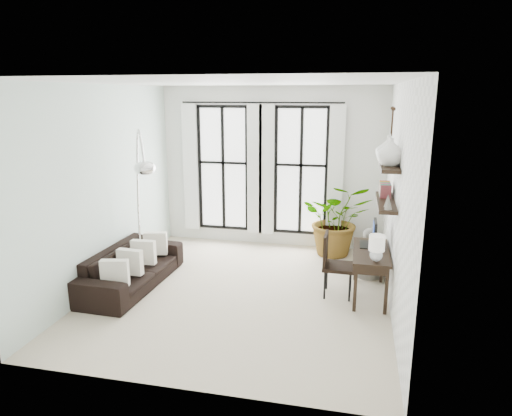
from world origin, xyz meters
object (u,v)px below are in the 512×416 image
(arc_lamp, at_px, (140,169))
(buddha, at_px, (369,256))
(sofa, at_px, (132,267))
(plant, at_px, (337,219))
(desk, at_px, (371,254))
(desk_chair, at_px, (333,260))

(arc_lamp, relative_size, buddha, 2.95)
(sofa, xyz_separation_m, plant, (3.15, 2.22, 0.40))
(plant, xyz_separation_m, desk, (0.59, -1.87, -0.01))
(desk_chair, bearing_deg, arc_lamp, -177.77)
(sofa, height_order, plant, plant)
(desk_chair, bearing_deg, sofa, -172.81)
(plant, height_order, desk_chair, plant)
(arc_lamp, bearing_deg, buddha, 15.03)
(plant, relative_size, arc_lamp, 0.57)
(plant, distance_m, arc_lamp, 3.80)
(plant, xyz_separation_m, buddha, (0.60, -0.97, -0.35))
(plant, relative_size, desk, 1.13)
(plant, bearing_deg, arc_lamp, -147.46)
(sofa, xyz_separation_m, buddha, (3.75, 1.26, 0.04))
(desk, distance_m, arc_lamp, 3.83)
(buddha, bearing_deg, sofa, -161.47)
(sofa, distance_m, desk_chair, 3.21)
(arc_lamp, bearing_deg, desk, 1.22)
(desk, bearing_deg, plant, 107.59)
(plant, distance_m, buddha, 1.19)
(desk_chair, distance_m, buddha, 1.09)
(desk_chair, relative_size, arc_lamp, 0.39)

